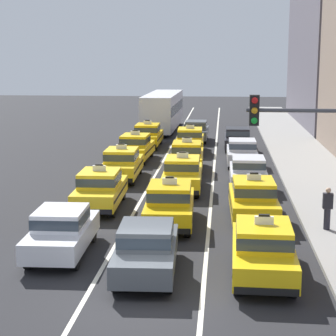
# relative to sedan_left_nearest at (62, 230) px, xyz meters

# --- Properties ---
(ground_plane) EXTENTS (160.00, 160.00, 0.00)m
(ground_plane) POSITION_rel_sedan_left_nearest_xyz_m (3.18, -3.61, -0.85)
(ground_plane) COLOR #232326
(lane_stripe_left_center) EXTENTS (0.14, 80.00, 0.01)m
(lane_stripe_left_center) POSITION_rel_sedan_left_nearest_xyz_m (1.58, 16.39, -0.84)
(lane_stripe_left_center) COLOR silver
(lane_stripe_left_center) RESTS_ON ground
(lane_stripe_center_right) EXTENTS (0.14, 80.00, 0.01)m
(lane_stripe_center_right) POSITION_rel_sedan_left_nearest_xyz_m (4.78, 16.39, -0.84)
(lane_stripe_center_right) COLOR silver
(lane_stripe_center_right) RESTS_ON ground
(sidewalk_curb) EXTENTS (4.00, 90.00, 0.15)m
(sidewalk_curb) POSITION_rel_sedan_left_nearest_xyz_m (10.38, 11.39, -0.77)
(sidewalk_curb) COLOR gray
(sidewalk_curb) RESTS_ON ground
(sedan_left_nearest) EXTENTS (1.88, 4.35, 1.58)m
(sedan_left_nearest) POSITION_rel_sedan_left_nearest_xyz_m (0.00, 0.00, 0.00)
(sedan_left_nearest) COLOR black
(sedan_left_nearest) RESTS_ON ground
(taxi_left_second) EXTENTS (1.94, 4.61, 1.96)m
(taxi_left_second) POSITION_rel_sedan_left_nearest_xyz_m (0.02, 6.20, 0.03)
(taxi_left_second) COLOR black
(taxi_left_second) RESTS_ON ground
(taxi_left_third) EXTENTS (1.91, 4.60, 1.96)m
(taxi_left_third) POSITION_rel_sedan_left_nearest_xyz_m (-0.05, 12.28, 0.03)
(taxi_left_third) COLOR black
(taxi_left_third) RESTS_ON ground
(taxi_left_fourth) EXTENTS (1.94, 4.61, 1.96)m
(taxi_left_fourth) POSITION_rel_sedan_left_nearest_xyz_m (-0.15, 18.01, 0.03)
(taxi_left_fourth) COLOR black
(taxi_left_fourth) RESTS_ON ground
(taxi_left_fifth) EXTENTS (1.84, 4.57, 1.96)m
(taxi_left_fifth) POSITION_rel_sedan_left_nearest_xyz_m (-0.10, 23.71, 0.03)
(taxi_left_fifth) COLOR black
(taxi_left_fifth) RESTS_ON ground
(bus_left_sixth) EXTENTS (2.70, 11.24, 3.22)m
(bus_left_sixth) POSITION_rel_sedan_left_nearest_xyz_m (0.04, 33.37, 0.97)
(bus_left_sixth) COLOR black
(bus_left_sixth) RESTS_ON ground
(sedan_center_nearest) EXTENTS (1.94, 4.37, 1.58)m
(sedan_center_nearest) POSITION_rel_sedan_left_nearest_xyz_m (3.03, -1.59, 0.00)
(sedan_center_nearest) COLOR black
(sedan_center_nearest) RESTS_ON ground
(taxi_center_second) EXTENTS (1.96, 4.62, 1.96)m
(taxi_center_second) POSITION_rel_sedan_left_nearest_xyz_m (3.25, 3.82, 0.03)
(taxi_center_second) COLOR black
(taxi_center_second) RESTS_ON ground
(taxi_center_third) EXTENTS (1.90, 4.59, 1.96)m
(taxi_center_third) POSITION_rel_sedan_left_nearest_xyz_m (3.34, 9.87, 0.03)
(taxi_center_third) COLOR black
(taxi_center_third) RESTS_ON ground
(taxi_center_fourth) EXTENTS (1.90, 4.59, 1.96)m
(taxi_center_fourth) POSITION_rel_sedan_left_nearest_xyz_m (3.24, 15.04, 0.03)
(taxi_center_fourth) COLOR black
(taxi_center_fourth) RESTS_ON ground
(taxi_center_fifth) EXTENTS (1.92, 4.60, 1.96)m
(taxi_center_fifth) POSITION_rel_sedan_left_nearest_xyz_m (3.06, 21.47, 0.03)
(taxi_center_fifth) COLOR black
(taxi_center_fifth) RESTS_ON ground
(sedan_center_sixth) EXTENTS (1.82, 4.33, 1.58)m
(sedan_center_sixth) POSITION_rel_sedan_left_nearest_xyz_m (3.22, 26.84, 0.00)
(sedan_center_sixth) COLOR black
(sedan_center_sixth) RESTS_ON ground
(taxi_right_nearest) EXTENTS (1.89, 4.59, 1.96)m
(taxi_right_nearest) POSITION_rel_sedan_left_nearest_xyz_m (6.51, -1.44, 0.03)
(taxi_right_nearest) COLOR black
(taxi_right_nearest) RESTS_ON ground
(taxi_right_second) EXTENTS (1.92, 4.60, 1.96)m
(taxi_right_second) POSITION_rel_sedan_left_nearest_xyz_m (6.52, 4.92, 0.03)
(taxi_right_second) COLOR black
(taxi_right_second) RESTS_ON ground
(sedan_right_third) EXTENTS (1.78, 4.31, 1.58)m
(sedan_right_third) POSITION_rel_sedan_left_nearest_xyz_m (6.54, 10.71, 0.00)
(sedan_right_third) COLOR black
(sedan_right_third) RESTS_ON ground
(sedan_right_fourth) EXTENTS (1.79, 4.31, 1.58)m
(sedan_right_fourth) POSITION_rel_sedan_left_nearest_xyz_m (6.42, 16.95, 0.00)
(sedan_right_fourth) COLOR black
(sedan_right_fourth) RESTS_ON ground
(sedan_right_fifth) EXTENTS (1.77, 4.30, 1.58)m
(sedan_right_fifth) POSITION_rel_sedan_left_nearest_xyz_m (6.27, 22.69, 0.00)
(sedan_right_fifth) COLOR black
(sedan_right_fifth) RESTS_ON ground
(pedestrian_near_crosswalk) EXTENTS (0.36, 0.24, 1.59)m
(pedestrian_near_crosswalk) POSITION_rel_sedan_left_nearest_xyz_m (9.17, 3.30, 0.10)
(pedestrian_near_crosswalk) COLOR #23232D
(pedestrian_near_crosswalk) RESTS_ON sidewalk_curb
(traffic_light_pole) EXTENTS (2.87, 0.33, 5.58)m
(traffic_light_pole) POSITION_rel_sedan_left_nearest_xyz_m (7.67, -3.64, 2.97)
(traffic_light_pole) COLOR #47474C
(traffic_light_pole) RESTS_ON ground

